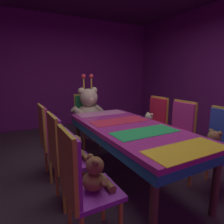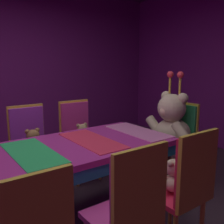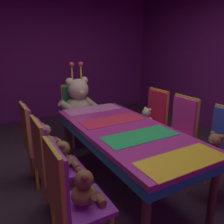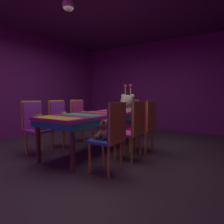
{
  "view_description": "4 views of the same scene",
  "coord_description": "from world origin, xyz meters",
  "px_view_note": "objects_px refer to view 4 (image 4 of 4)",
  "views": [
    {
      "loc": [
        -1.29,
        -1.89,
        1.38
      ],
      "look_at": [
        0.11,
        0.69,
        0.78
      ],
      "focal_mm": 30.82,
      "sensor_mm": 36.0,
      "label": 1
    },
    {
      "loc": [
        1.98,
        -0.93,
        1.45
      ],
      "look_at": [
        -0.11,
        0.6,
        0.96
      ],
      "focal_mm": 41.26,
      "sensor_mm": 36.0,
      "label": 2
    },
    {
      "loc": [
        -1.29,
        -1.99,
        1.63
      ],
      "look_at": [
        0.06,
        0.39,
        0.81
      ],
      "focal_mm": 36.63,
      "sensor_mm": 36.0,
      "label": 3
    },
    {
      "loc": [
        2.27,
        -2.8,
        1.06
      ],
      "look_at": [
        0.2,
        0.4,
        0.75
      ],
      "focal_mm": 30.81,
      "sensor_mm": 36.0,
      "label": 4
    }
  ],
  "objects_px": {
    "teddy_right_2": "(140,122)",
    "teddy_left_1": "(64,120)",
    "teddy_left_0": "(39,123)",
    "teddy_right_0": "(104,131)",
    "throne_chair": "(130,115)",
    "banquet_table": "(92,118)",
    "chair_right_0": "(113,131)",
    "chair_left_0": "(34,122)",
    "chair_left_1": "(59,119)",
    "king_teddy_bear": "(127,109)",
    "chair_right_1": "(135,125)",
    "teddy_left_2": "(84,117)",
    "pendant_light": "(68,5)",
    "chair_left_2": "(79,116)",
    "chair_right_2": "(147,121)"
  },
  "relations": [
    {
      "from": "teddy_left_1",
      "to": "throne_chair",
      "type": "xyz_separation_m",
      "value": [
        0.72,
        1.57,
        0.01
      ]
    },
    {
      "from": "chair_left_1",
      "to": "chair_left_2",
      "type": "bearing_deg",
      "value": 90.83
    },
    {
      "from": "teddy_left_1",
      "to": "chair_right_0",
      "type": "height_order",
      "value": "chair_right_0"
    },
    {
      "from": "chair_left_2",
      "to": "teddy_left_2",
      "type": "relative_size",
      "value": 3.54
    },
    {
      "from": "teddy_left_1",
      "to": "chair_right_0",
      "type": "bearing_deg",
      "value": -20.37
    },
    {
      "from": "banquet_table",
      "to": "king_teddy_bear",
      "type": "distance_m",
      "value": 1.38
    },
    {
      "from": "chair_left_2",
      "to": "chair_right_2",
      "type": "height_order",
      "value": "same"
    },
    {
      "from": "banquet_table",
      "to": "chair_left_2",
      "type": "distance_m",
      "value": 1.06
    },
    {
      "from": "chair_left_0",
      "to": "teddy_left_1",
      "type": "xyz_separation_m",
      "value": [
        0.16,
        0.58,
        -0.01
      ]
    },
    {
      "from": "king_teddy_bear",
      "to": "teddy_left_2",
      "type": "bearing_deg",
      "value": -43.3
    },
    {
      "from": "teddy_left_0",
      "to": "teddy_left_1",
      "type": "xyz_separation_m",
      "value": [
        0.02,
        0.58,
        0.0
      ]
    },
    {
      "from": "banquet_table",
      "to": "teddy_left_1",
      "type": "relative_size",
      "value": 6.54
    },
    {
      "from": "teddy_left_2",
      "to": "pendant_light",
      "type": "bearing_deg",
      "value": -59.14
    },
    {
      "from": "teddy_right_0",
      "to": "chair_right_1",
      "type": "distance_m",
      "value": 0.65
    },
    {
      "from": "chair_right_1",
      "to": "chair_right_2",
      "type": "relative_size",
      "value": 1.0
    },
    {
      "from": "chair_left_0",
      "to": "teddy_left_0",
      "type": "bearing_deg",
      "value": -0.0
    },
    {
      "from": "chair_left_2",
      "to": "pendant_light",
      "type": "distance_m",
      "value": 2.36
    },
    {
      "from": "throne_chair",
      "to": "chair_right_1",
      "type": "bearing_deg",
      "value": 30.11
    },
    {
      "from": "teddy_left_2",
      "to": "chair_right_2",
      "type": "bearing_deg",
      "value": -1.28
    },
    {
      "from": "banquet_table",
      "to": "chair_right_0",
      "type": "height_order",
      "value": "chair_right_0"
    },
    {
      "from": "teddy_left_2",
      "to": "teddy_right_0",
      "type": "xyz_separation_m",
      "value": [
        1.45,
        -1.21,
        0.01
      ]
    },
    {
      "from": "chair_left_0",
      "to": "chair_right_1",
      "type": "xyz_separation_m",
      "value": [
        1.76,
        0.63,
        0.0
      ]
    },
    {
      "from": "chair_right_1",
      "to": "teddy_left_0",
      "type": "bearing_deg",
      "value": 21.19
    },
    {
      "from": "chair_right_1",
      "to": "teddy_right_2",
      "type": "xyz_separation_m",
      "value": [
        -0.14,
        0.54,
        -0.02
      ]
    },
    {
      "from": "chair_right_0",
      "to": "pendant_light",
      "type": "height_order",
      "value": "pendant_light"
    },
    {
      "from": "teddy_right_2",
      "to": "teddy_right_0",
      "type": "bearing_deg",
      "value": 89.32
    },
    {
      "from": "chair_right_1",
      "to": "chair_right_0",
      "type": "bearing_deg",
      "value": 88.81
    },
    {
      "from": "teddy_right_2",
      "to": "throne_chair",
      "type": "bearing_deg",
      "value": -52.98
    },
    {
      "from": "chair_left_0",
      "to": "chair_left_1",
      "type": "xyz_separation_m",
      "value": [
        0.02,
        0.58,
        0.0
      ]
    },
    {
      "from": "chair_left_1",
      "to": "king_teddy_bear",
      "type": "distance_m",
      "value": 1.65
    },
    {
      "from": "chair_left_0",
      "to": "king_teddy_bear",
      "type": "bearing_deg",
      "value": 65.96
    },
    {
      "from": "teddy_left_0",
      "to": "chair_right_0",
      "type": "relative_size",
      "value": 0.31
    },
    {
      "from": "chair_right_2",
      "to": "king_teddy_bear",
      "type": "distance_m",
      "value": 1.21
    },
    {
      "from": "chair_left_1",
      "to": "teddy_right_2",
      "type": "bearing_deg",
      "value": 20.16
    },
    {
      "from": "chair_right_1",
      "to": "king_teddy_bear",
      "type": "relative_size",
      "value": 1.09
    },
    {
      "from": "chair_left_1",
      "to": "throne_chair",
      "type": "relative_size",
      "value": 1.0
    },
    {
      "from": "teddy_left_0",
      "to": "teddy_right_2",
      "type": "height_order",
      "value": "teddy_left_0"
    },
    {
      "from": "teddy_right_2",
      "to": "chair_left_2",
      "type": "bearing_deg",
      "value": -1.28
    },
    {
      "from": "throne_chair",
      "to": "pendant_light",
      "type": "relative_size",
      "value": 4.92
    },
    {
      "from": "teddy_left_0",
      "to": "chair_right_1",
      "type": "bearing_deg",
      "value": 21.19
    },
    {
      "from": "teddy_left_0",
      "to": "teddy_right_0",
      "type": "height_order",
      "value": "teddy_left_0"
    },
    {
      "from": "banquet_table",
      "to": "teddy_left_1",
      "type": "bearing_deg",
      "value": -178.13
    },
    {
      "from": "chair_left_2",
      "to": "throne_chair",
      "type": "relative_size",
      "value": 1.0
    },
    {
      "from": "teddy_left_0",
      "to": "king_teddy_bear",
      "type": "xyz_separation_m",
      "value": [
        0.74,
        1.98,
        0.17
      ]
    },
    {
      "from": "banquet_table",
      "to": "pendant_light",
      "type": "height_order",
      "value": "pendant_light"
    },
    {
      "from": "chair_left_0",
      "to": "chair_right_0",
      "type": "xyz_separation_m",
      "value": [
        1.75,
        -0.01,
        0.0
      ]
    },
    {
      "from": "teddy_left_0",
      "to": "pendant_light",
      "type": "bearing_deg",
      "value": 12.43
    },
    {
      "from": "teddy_right_2",
      "to": "teddy_left_1",
      "type": "bearing_deg",
      "value": 21.98
    },
    {
      "from": "chair_left_1",
      "to": "king_teddy_bear",
      "type": "bearing_deg",
      "value": 58.32
    },
    {
      "from": "chair_left_0",
      "to": "teddy_left_2",
      "type": "height_order",
      "value": "chair_left_0"
    }
  ]
}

